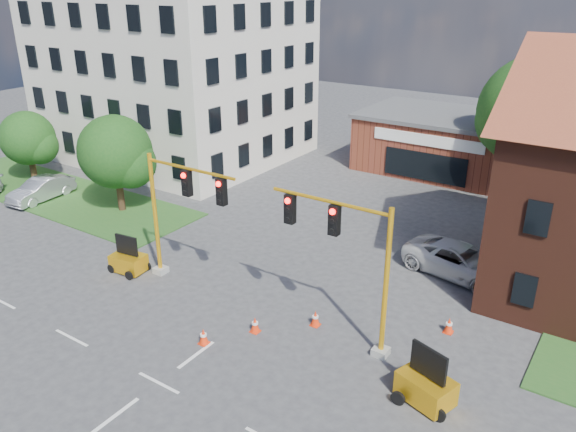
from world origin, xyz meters
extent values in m
plane|color=#3C3C3E|center=(0.00, 0.00, 0.00)|extent=(120.00, 120.00, 0.00)
cube|color=#275A21|center=(-20.00, 10.00, 0.04)|extent=(22.00, 6.00, 0.08)
cube|color=silver|center=(-20.00, 22.00, 10.00)|extent=(18.00, 15.00, 20.00)
cube|color=brown|center=(0.00, 30.00, 2.00)|extent=(12.00, 8.00, 4.00)
cube|color=#525355|center=(0.00, 30.00, 4.15)|extent=(12.40, 8.40, 0.30)
cube|color=white|center=(0.00, 25.95, 3.20)|extent=(8.00, 0.10, 0.80)
cube|color=black|center=(0.00, 25.95, 1.30)|extent=(6.00, 0.10, 2.00)
cylinder|color=#382414|center=(6.50, 27.00, 2.05)|extent=(0.44, 0.44, 4.10)
sphere|color=#194816|center=(6.50, 27.00, 5.78)|extent=(7.21, 7.21, 7.21)
sphere|color=#194816|center=(7.94, 27.30, 4.85)|extent=(5.05, 5.05, 5.05)
cylinder|color=#382414|center=(-14.00, 10.50, 1.37)|extent=(0.44, 0.44, 2.75)
sphere|color=#194816|center=(-14.00, 10.50, 3.87)|extent=(4.50, 4.50, 4.50)
sphere|color=#194816|center=(-13.10, 10.80, 3.25)|extent=(3.15, 3.15, 3.15)
cylinder|color=#382414|center=(-24.00, 11.00, 1.11)|extent=(0.44, 0.44, 2.22)
sphere|color=#194816|center=(-24.00, 11.00, 3.13)|extent=(3.84, 3.84, 3.84)
sphere|color=#194816|center=(-23.23, 11.30, 2.62)|extent=(2.69, 2.69, 2.69)
cube|color=gray|center=(-6.00, 6.00, 0.15)|extent=(0.60, 0.60, 0.30)
cylinder|color=#FFB115|center=(-6.00, 6.00, 3.10)|extent=(0.20, 0.20, 6.20)
cylinder|color=#FFB115|center=(-3.50, 6.00, 5.90)|extent=(5.00, 0.14, 0.14)
cube|color=black|center=(-3.75, 6.00, 5.20)|extent=(0.40, 0.32, 1.20)
cube|color=black|center=(-1.75, 6.00, 5.20)|extent=(0.40, 0.32, 1.20)
sphere|color=#FF0C07|center=(-3.75, 5.82, 5.60)|extent=(0.24, 0.24, 0.24)
cube|color=gray|center=(6.00, 6.00, 0.15)|extent=(0.60, 0.60, 0.30)
cylinder|color=#FFB115|center=(6.00, 6.00, 3.10)|extent=(0.20, 0.20, 6.20)
cylinder|color=#FFB115|center=(3.50, 6.00, 5.90)|extent=(5.00, 0.14, 0.14)
cube|color=black|center=(3.75, 6.00, 5.20)|extent=(0.40, 0.32, 1.20)
cube|color=black|center=(1.75, 6.00, 5.20)|extent=(0.40, 0.32, 1.20)
sphere|color=#FF0C07|center=(3.75, 5.82, 5.60)|extent=(0.24, 0.24, 0.24)
cube|color=#FFB115|center=(-7.40, 5.23, 0.51)|extent=(1.78, 1.30, 0.83)
cube|color=black|center=(-7.40, 5.23, 1.47)|extent=(1.29, 0.27, 1.01)
cube|color=#FFB115|center=(8.39, 4.45, 0.56)|extent=(2.13, 1.74, 0.92)
cube|color=black|center=(8.39, 4.45, 1.64)|extent=(1.40, 0.56, 1.13)
cube|color=#FC330D|center=(-0.23, 2.72, 0.02)|extent=(0.38, 0.38, 0.04)
cone|color=#FC330D|center=(-0.23, 2.72, 0.35)|extent=(0.40, 0.40, 0.70)
cylinder|color=white|center=(-0.23, 2.72, 0.42)|extent=(0.27, 0.27, 0.09)
cube|color=#FC330D|center=(0.99, 4.53, 0.02)|extent=(0.38, 0.38, 0.04)
cone|color=#FC330D|center=(0.99, 4.53, 0.35)|extent=(0.40, 0.40, 0.70)
cylinder|color=white|center=(0.99, 4.53, 0.42)|extent=(0.27, 0.27, 0.09)
cube|color=#FC330D|center=(2.82, 6.33, 0.02)|extent=(0.38, 0.38, 0.04)
cone|color=#FC330D|center=(2.82, 6.33, 0.35)|extent=(0.40, 0.40, 0.70)
cylinder|color=white|center=(2.82, 6.33, 0.42)|extent=(0.27, 0.27, 0.09)
cube|color=#FC330D|center=(7.69, 8.96, 0.02)|extent=(0.38, 0.38, 0.04)
cone|color=#FC330D|center=(7.69, 8.96, 0.35)|extent=(0.40, 0.40, 0.70)
cylinder|color=white|center=(7.69, 8.96, 0.42)|extent=(0.27, 0.27, 0.09)
imported|color=silver|center=(6.51, 14.04, 0.79)|extent=(6.07, 3.61, 1.58)
imported|color=#ADB1B5|center=(-19.87, 8.84, 0.75)|extent=(1.94, 4.64, 1.49)
camera|label=1|loc=(13.03, -11.04, 13.52)|focal=35.00mm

